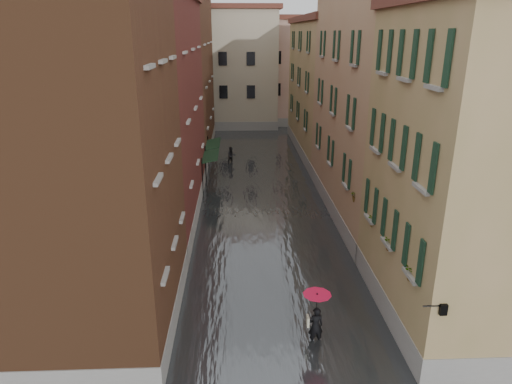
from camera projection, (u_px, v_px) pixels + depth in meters
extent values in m
plane|color=slate|center=(276.00, 291.00, 19.83)|extent=(120.00, 120.00, 0.00)
cube|color=#3D4144|center=(260.00, 191.00, 32.05)|extent=(10.00, 60.00, 0.20)
cube|color=brown|center=(79.00, 161.00, 15.51)|extent=(6.00, 8.00, 13.00)
cube|color=maroon|center=(142.00, 114.00, 25.96)|extent=(6.00, 14.00, 12.50)
cube|color=brown|center=(174.00, 77.00, 39.86)|extent=(6.00, 16.00, 14.00)
cube|color=olive|center=(478.00, 177.00, 16.32)|extent=(6.00, 8.00, 11.50)
cube|color=tan|center=(385.00, 108.00, 26.44)|extent=(6.00, 14.00, 13.00)
cube|color=olive|center=(332.00, 90.00, 40.83)|extent=(6.00, 16.00, 11.50)
cube|color=#B4A98F|center=(224.00, 70.00, 53.38)|extent=(12.00, 9.00, 13.00)
cube|color=#D0A792|center=(298.00, 73.00, 55.80)|extent=(10.00, 9.00, 12.00)
cube|color=black|center=(211.00, 156.00, 31.67)|extent=(1.09, 3.11, 0.31)
cylinder|color=black|center=(203.00, 178.00, 30.56)|extent=(0.06, 0.06, 2.80)
cylinder|color=black|center=(205.00, 166.00, 33.50)|extent=(0.06, 0.06, 2.80)
cube|color=black|center=(213.00, 144.00, 35.07)|extent=(1.09, 3.33, 0.31)
cylinder|color=black|center=(206.00, 164.00, 33.87)|extent=(0.06, 0.06, 2.80)
cylinder|color=black|center=(208.00, 153.00, 37.00)|extent=(0.06, 0.06, 2.80)
cylinder|color=black|center=(433.00, 306.00, 13.31)|extent=(0.60, 0.05, 0.05)
cube|color=black|center=(443.00, 309.00, 13.35)|extent=(0.22, 0.22, 0.35)
cube|color=beige|center=(443.00, 309.00, 13.35)|extent=(0.14, 0.14, 0.24)
cube|color=#965431|center=(413.00, 274.00, 15.00)|extent=(0.22, 0.85, 0.18)
imported|color=#265926|center=(414.00, 262.00, 14.86)|extent=(0.59, 0.51, 0.66)
cube|color=#965431|center=(391.00, 244.00, 17.08)|extent=(0.22, 0.85, 0.18)
imported|color=#265926|center=(392.00, 234.00, 16.94)|extent=(0.59, 0.51, 0.66)
cube|color=#965431|center=(374.00, 221.00, 19.15)|extent=(0.22, 0.85, 0.18)
imported|color=#265926|center=(375.00, 212.00, 19.01)|extent=(0.59, 0.51, 0.66)
cube|color=#965431|center=(356.00, 197.00, 21.97)|extent=(0.22, 0.85, 0.18)
imported|color=#265926|center=(357.00, 189.00, 21.84)|extent=(0.59, 0.51, 0.66)
imported|color=black|center=(316.00, 326.00, 16.24)|extent=(0.60, 0.44, 1.52)
cube|color=beige|center=(308.00, 321.00, 16.22)|extent=(0.08, 0.30, 0.38)
cylinder|color=black|center=(316.00, 312.00, 16.05)|extent=(0.02, 0.02, 1.00)
cone|color=red|center=(317.00, 298.00, 15.86)|extent=(1.01, 1.01, 0.28)
imported|color=black|center=(231.00, 156.00, 38.51)|extent=(0.90, 0.80, 1.55)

